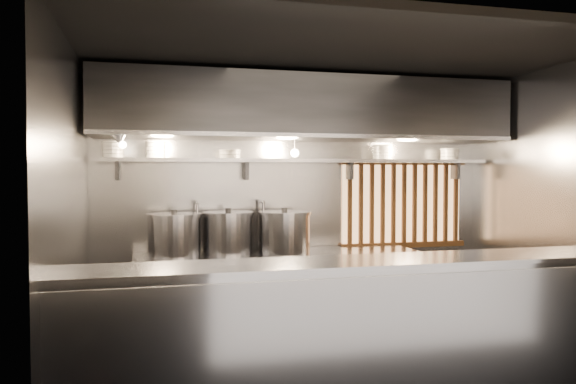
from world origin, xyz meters
name	(u,v)px	position (x,y,z in m)	size (l,w,h in m)	color
floor	(340,369)	(0.00, 0.00, 0.00)	(4.50, 4.50, 0.00)	black
ceiling	(341,52)	(0.00, 0.00, 2.80)	(4.50, 4.50, 0.00)	black
wall_back	(297,203)	(0.00, 1.50, 1.40)	(4.50, 4.50, 0.00)	gray
wall_left	(68,217)	(-2.25, 0.00, 1.40)	(3.00, 3.00, 0.00)	gray
wall_right	(558,208)	(2.25, 0.00, 1.40)	(3.00, 3.00, 0.00)	gray
serving_counter	(384,337)	(0.00, -0.96, 0.57)	(4.50, 0.56, 1.13)	#9F9FA4
cooking_bench	(278,294)	(-0.30, 1.13, 0.45)	(3.00, 0.70, 0.90)	#9F9FA4
bowl_shelf	(301,161)	(0.00, 1.32, 1.88)	(4.40, 0.34, 0.04)	#9F9FA4
exhaust_hood	(306,109)	(0.00, 1.10, 2.42)	(4.40, 0.81, 0.65)	#2D2D30
wood_screen	(403,204)	(1.30, 1.45, 1.38)	(1.56, 0.09, 1.04)	#EEAC6B
faucet_left	(196,214)	(-1.15, 1.37, 1.31)	(0.04, 0.30, 0.50)	silver
faucet_right	(260,213)	(-0.45, 1.37, 1.31)	(0.04, 0.30, 0.50)	silver
heat_lamp	(120,139)	(-1.90, 0.85, 2.07)	(0.25, 0.35, 0.20)	#9F9FA4
pendant_bulb	(295,153)	(-0.10, 1.20, 1.96)	(0.09, 0.09, 0.19)	#2D2D30
stock_pot_left	(174,235)	(-1.39, 1.13, 1.12)	(0.69, 0.69, 0.47)	#9F9FA4
stock_pot_mid	(228,232)	(-0.83, 1.17, 1.12)	(0.70, 0.70, 0.48)	#9F9FA4
stock_pot_right	(284,232)	(-0.24, 1.09, 1.12)	(0.61, 0.61, 0.48)	#9F9FA4
bowl_stack_0	(113,149)	(-1.99, 1.32, 1.98)	(0.22, 0.22, 0.17)	silver
bowl_stack_1	(156,150)	(-1.56, 1.32, 1.98)	(0.21, 0.21, 0.17)	silver
bowl_stack_2	(230,154)	(-0.79, 1.32, 1.95)	(0.24, 0.24, 0.09)	silver
bowl_stack_3	(382,152)	(0.97, 1.32, 1.98)	(0.22, 0.22, 0.17)	silver
bowl_stack_4	(450,154)	(1.83, 1.32, 1.97)	(0.22, 0.22, 0.13)	silver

